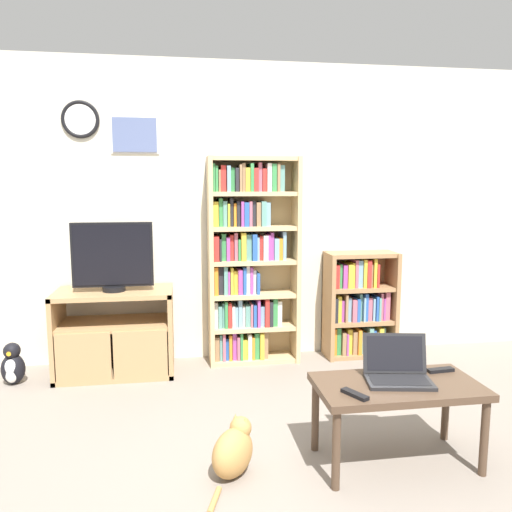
% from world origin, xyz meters
% --- Properties ---
extents(ground_plane, '(18.00, 18.00, 0.00)m').
position_xyz_m(ground_plane, '(0.00, 0.00, 0.00)').
color(ground_plane, gray).
extents(wall_back, '(7.05, 0.09, 2.60)m').
position_xyz_m(wall_back, '(-0.01, 2.07, 1.30)').
color(wall_back, beige).
rests_on(wall_back, ground_plane).
extents(tv_stand, '(0.94, 0.51, 0.70)m').
position_xyz_m(tv_stand, '(-0.93, 1.75, 0.35)').
color(tv_stand, tan).
rests_on(tv_stand, ground_plane).
extents(television, '(0.63, 0.18, 0.56)m').
position_xyz_m(television, '(-0.92, 1.73, 0.98)').
color(television, black).
rests_on(television, tv_stand).
extents(bookshelf_tall, '(0.78, 0.29, 1.78)m').
position_xyz_m(bookshelf_tall, '(0.20, 1.90, 0.89)').
color(bookshelf_tall, tan).
rests_on(bookshelf_tall, ground_plane).
extents(bookshelf_short, '(0.63, 0.30, 0.95)m').
position_xyz_m(bookshelf_short, '(1.20, 1.89, 0.45)').
color(bookshelf_short, '#9E754C').
rests_on(bookshelf_short, ground_plane).
extents(coffee_table, '(0.90, 0.47, 0.46)m').
position_xyz_m(coffee_table, '(0.78, 0.13, 0.41)').
color(coffee_table, '#4C3828').
rests_on(coffee_table, ground_plane).
extents(laptop, '(0.40, 0.32, 0.24)m').
position_xyz_m(laptop, '(0.79, 0.17, 0.52)').
color(laptop, '#232326').
rests_on(laptop, coffee_table).
extents(remote_near_laptop, '(0.11, 0.16, 0.02)m').
position_xyz_m(remote_near_laptop, '(0.48, -0.00, 0.47)').
color(remote_near_laptop, black).
rests_on(remote_near_laptop, coffee_table).
extents(remote_far_from_laptop, '(0.16, 0.06, 0.02)m').
position_xyz_m(remote_far_from_laptop, '(1.10, 0.25, 0.47)').
color(remote_far_from_laptop, black).
rests_on(remote_far_from_laptop, coffee_table).
extents(cat, '(0.32, 0.49, 0.31)m').
position_xyz_m(cat, '(-0.13, 0.14, 0.14)').
color(cat, '#B78447').
rests_on(cat, ground_plane).
extents(penguin_figurine, '(0.18, 0.16, 0.33)m').
position_xyz_m(penguin_figurine, '(-1.70, 1.64, 0.15)').
color(penguin_figurine, black).
rests_on(penguin_figurine, ground_plane).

